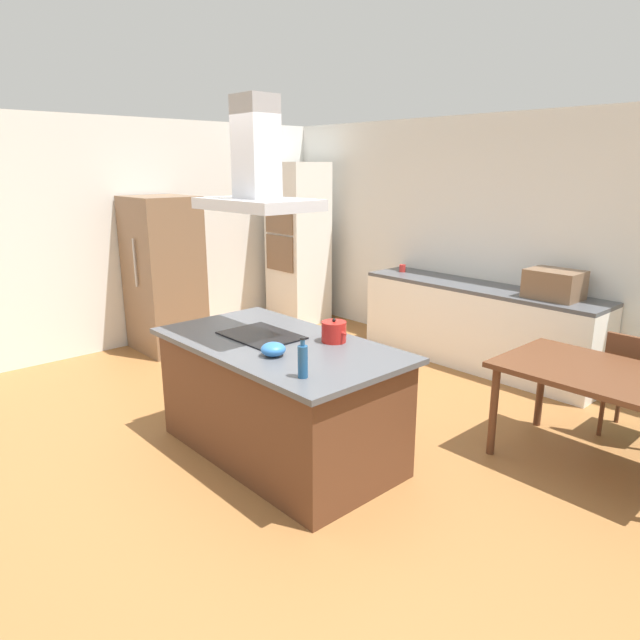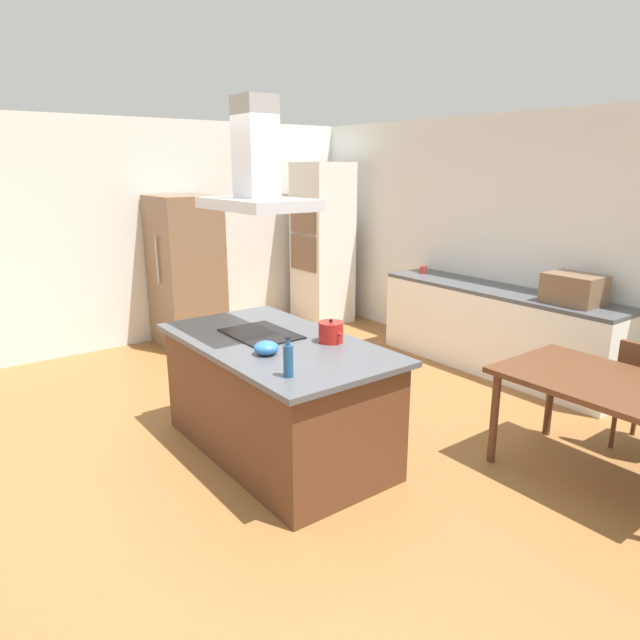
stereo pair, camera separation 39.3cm
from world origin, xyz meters
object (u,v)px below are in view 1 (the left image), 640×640
dining_table (603,383)px  range_hood (257,174)px  coffee_mug_red (402,268)px  mixing_bowl (273,349)px  cooktop (261,335)px  tea_kettle (334,332)px  countertop_microwave (554,284)px  refrigerator (164,274)px  olive_oil_bottle (303,361)px  chair_facing_back_wall (635,381)px  wall_oven_stack (298,244)px

dining_table → range_hood: bearing=-141.0°
coffee_mug_red → range_hood: (1.02, -2.90, 1.16)m
mixing_bowl → coffee_mug_red: (-1.45, 3.11, -0.00)m
cooktop → tea_kettle: (0.47, 0.31, 0.07)m
countertop_microwave → coffee_mug_red: size_ratio=5.56×
refrigerator → tea_kettle: bearing=-5.6°
range_hood → mixing_bowl: bearing=-26.8°
tea_kettle → dining_table: (1.46, 1.25, -0.31)m
range_hood → dining_table: bearing=39.0°
coffee_mug_red → range_hood: range_hood is taller
coffee_mug_red → refrigerator: 2.86m
cooktop → range_hood: size_ratio=0.67×
dining_table → range_hood: size_ratio=1.56×
refrigerator → cooktop: bearing=-12.9°
range_hood → cooktop: bearing=0.0°
tea_kettle → countertop_microwave: 2.60m
olive_oil_bottle → dining_table: size_ratio=0.18×
mixing_bowl → dining_table: mixing_bowl is taller
cooktop → dining_table: cooktop is taller
countertop_microwave → dining_table: 1.71m
cooktop → olive_oil_bottle: size_ratio=2.34×
countertop_microwave → refrigerator: (-3.67, -2.24, -0.13)m
tea_kettle → countertop_microwave: countertop_microwave is taller
chair_facing_back_wall → coffee_mug_red: bearing=167.3°
olive_oil_bottle → wall_oven_stack: 4.65m
cooktop → range_hood: range_hood is taller
refrigerator → chair_facing_back_wall: 4.99m
olive_oil_bottle → coffee_mug_red: bearing=120.4°
countertop_microwave → wall_oven_stack: bearing=-176.3°
coffee_mug_red → tea_kettle: bearing=-60.0°
wall_oven_stack → dining_table: size_ratio=1.57×
tea_kettle → coffee_mug_red: bearing=120.0°
cooktop → range_hood: 1.20m
countertop_microwave → refrigerator: size_ratio=0.27×
wall_oven_stack → refrigerator: size_ratio=1.21×
tea_kettle → range_hood: size_ratio=0.26×
dining_table → mixing_bowl: bearing=-130.1°
refrigerator → olive_oil_bottle: bearing=-14.9°
olive_oil_bottle → range_hood: bearing=159.1°
refrigerator → coffee_mug_red: bearing=52.1°
range_hood → wall_oven_stack: bearing=135.5°
dining_table → range_hood: 2.87m
countertop_microwave → range_hood: bearing=-107.3°
coffee_mug_red → dining_table: coffee_mug_red is taller
dining_table → coffee_mug_red: bearing=155.7°
wall_oven_stack → dining_table: bearing=-13.1°
countertop_microwave → chair_facing_back_wall: (1.04, -0.65, -0.53)m
mixing_bowl → dining_table: size_ratio=0.12×
cooktop → chair_facing_back_wall: 2.98m
cooktop → coffee_mug_red: bearing=109.3°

